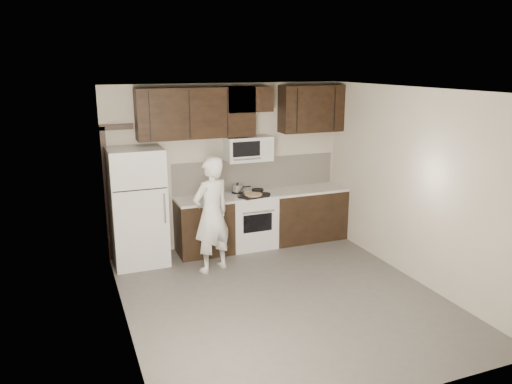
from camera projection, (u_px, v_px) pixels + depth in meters
floor at (282, 297)px, 6.61m from camera, size 4.50×4.50×0.00m
back_wall at (227, 166)px, 8.30m from camera, size 4.00×0.00×4.00m
ceiling at (285, 90)px, 5.93m from camera, size 4.50×4.50×0.00m
counter_run at (268, 218)px, 8.46m from camera, size 2.95×0.64×0.91m
stove at (251, 220)px, 8.35m from camera, size 0.76×0.66×0.94m
backsplash at (256, 173)px, 8.51m from camera, size 2.90×0.02×0.54m
upper_cabinets at (242, 110)px, 7.98m from camera, size 3.48×0.35×0.78m
microwave at (248, 149)px, 8.16m from camera, size 0.76×0.42×0.40m
refrigerator at (138, 207)px, 7.54m from camera, size 0.80×0.76×1.80m
door_trim at (109, 182)px, 7.61m from camera, size 0.50×0.08×2.12m
saucepan at (238, 189)px, 8.29m from camera, size 0.32×0.19×0.18m
baking_tray at (253, 196)px, 8.08m from camera, size 0.47×0.38×0.02m
pizza at (253, 195)px, 8.08m from camera, size 0.33×0.33×0.02m
person at (212, 215)px, 7.27m from camera, size 0.74×0.62×1.73m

